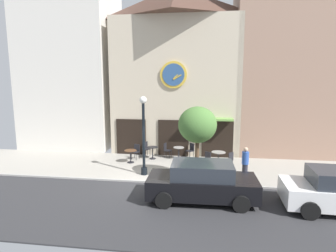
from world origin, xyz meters
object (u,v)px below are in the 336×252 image
object	(u,v)px
street_lamp	(144,136)
cafe_table_center_left	(179,151)
cafe_chair_corner	(167,149)
street_tree	(197,125)
cafe_chair_facing_street	(209,158)
cafe_table_near_door	(153,151)
cafe_table_center_right	(218,155)
cafe_chair_mid_row	(146,148)
pedestrian_blue	(245,164)
parked_car_black	(202,182)
cafe_chair_right_end	(136,150)
cafe_chair_near_lamp	(229,159)
cafe_table_near_curb	(131,154)
cafe_chair_outer	(191,149)

from	to	relation	value
street_lamp	cafe_table_center_left	bearing A→B (deg)	64.67
cafe_chair_corner	street_tree	bearing A→B (deg)	-62.53
cafe_chair_facing_street	cafe_table_near_door	bearing A→B (deg)	159.73
cafe_table_center_right	cafe_chair_mid_row	size ratio (longest dim) A/B	0.88
cafe_table_center_right	pedestrian_blue	world-z (taller)	pedestrian_blue
cafe_table_center_right	parked_car_black	distance (m)	5.15
cafe_chair_right_end	cafe_chair_near_lamp	world-z (taller)	same
cafe_chair_corner	parked_car_black	bearing A→B (deg)	-69.45
cafe_chair_right_end	cafe_chair_corner	bearing A→B (deg)	18.81
street_lamp	cafe_table_center_right	world-z (taller)	street_lamp
street_tree	cafe_chair_mid_row	distance (m)	5.72
cafe_chair_right_end	cafe_chair_near_lamp	size ratio (longest dim) A/B	1.00
cafe_table_near_curb	cafe_table_center_left	distance (m)	2.94
cafe_table_near_curb	cafe_table_center_right	size ratio (longest dim) A/B	0.94
street_tree	cafe_chair_corner	bearing A→B (deg)	117.47
street_lamp	parked_car_black	size ratio (longest dim) A/B	0.92
cafe_chair_right_end	cafe_chair_corner	xyz separation A→B (m)	(1.80, 0.61, 0.00)
cafe_chair_outer	cafe_chair_near_lamp	xyz separation A→B (m)	(2.22, -1.82, 0.00)
cafe_table_near_curb	cafe_chair_near_lamp	distance (m)	5.66
cafe_table_near_door	cafe_chair_outer	bearing A→B (deg)	14.08
cafe_chair_outer	cafe_chair_corner	size ratio (longest dim) A/B	1.00
cafe_table_near_door	pedestrian_blue	xyz separation A→B (m)	(5.09, -3.26, 0.35)
cafe_chair_mid_row	pedestrian_blue	xyz separation A→B (m)	(5.66, -3.91, 0.33)
cafe_table_near_curb	parked_car_black	size ratio (longest dim) A/B	0.17
street_lamp	cafe_chair_right_end	size ratio (longest dim) A/B	4.44
cafe_chair_outer	parked_car_black	world-z (taller)	parked_car_black
cafe_table_center_left	cafe_chair_right_end	xyz separation A→B (m)	(-2.60, -0.30, 0.02)
cafe_table_center_right	cafe_chair_facing_street	xyz separation A→B (m)	(-0.54, -0.64, -0.01)
cafe_chair_mid_row	cafe_chair_outer	bearing A→B (deg)	-1.30
cafe_chair_right_end	pedestrian_blue	size ratio (longest dim) A/B	0.54
pedestrian_blue	parked_car_black	size ratio (longest dim) A/B	0.38
cafe_table_near_curb	cafe_table_center_left	size ratio (longest dim) A/B	1.00
cafe_table_center_left	street_lamp	bearing A→B (deg)	-115.33
cafe_table_near_curb	cafe_chair_near_lamp	size ratio (longest dim) A/B	0.83
cafe_chair_facing_street	cafe_chair_corner	size ratio (longest dim) A/B	1.00
cafe_table_center_left	cafe_chair_right_end	world-z (taller)	cafe_chair_right_end
cafe_table_center_left	cafe_chair_mid_row	xyz separation A→B (m)	(-2.17, 0.49, 0.02)
cafe_chair_facing_street	cafe_chair_corner	xyz separation A→B (m)	(-2.61, 1.72, 0.00)
cafe_table_near_curb	cafe_table_center_left	bearing A→B (deg)	22.52
cafe_table_center_left	pedestrian_blue	world-z (taller)	pedestrian_blue
cafe_table_near_curb	cafe_chair_facing_street	distance (m)	4.55
cafe_chair_right_end	cafe_table_near_curb	bearing A→B (deg)	-98.35
cafe_chair_corner	cafe_table_center_left	bearing A→B (deg)	-21.38
cafe_table_center_right	cafe_chair_right_end	distance (m)	4.98
street_lamp	pedestrian_blue	size ratio (longest dim) A/B	2.39
street_lamp	cafe_chair_outer	xyz separation A→B (m)	(2.18, 3.53, -1.50)
street_lamp	cafe_table_near_door	bearing A→B (deg)	92.52
cafe_table_center_right	cafe_chair_right_end	world-z (taller)	cafe_chair_right_end
cafe_chair_outer	pedestrian_blue	xyz separation A→B (m)	(2.78, -3.84, 0.33)
cafe_table_center_right	parked_car_black	world-z (taller)	parked_car_black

